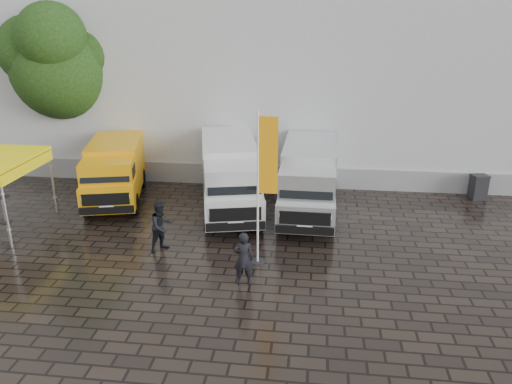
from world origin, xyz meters
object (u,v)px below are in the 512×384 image
(van_silver, at_px, (308,181))
(person_tent, at_px, (161,226))
(flagpole, at_px, (264,181))
(cocktail_table, at_px, (4,209))
(wheelie_bin, at_px, (478,187))
(person_front, at_px, (243,259))
(van_white, at_px, (230,177))
(van_yellow, at_px, (115,173))

(van_silver, xyz_separation_m, person_tent, (-5.03, -4.12, -0.48))
(flagpole, relative_size, person_tent, 2.86)
(van_silver, xyz_separation_m, cocktail_table, (-12.06, -2.46, -0.84))
(van_silver, height_order, wheelie_bin, van_silver)
(person_front, bearing_deg, person_tent, -40.64)
(van_silver, height_order, person_front, van_silver)
(wheelie_bin, bearing_deg, van_white, -177.74)
(van_white, xyz_separation_m, flagpole, (1.91, -4.63, 1.48))
(cocktail_table, bearing_deg, van_silver, 11.55)
(cocktail_table, distance_m, person_front, 10.88)
(van_yellow, relative_size, wheelie_bin, 4.95)
(van_yellow, relative_size, person_tent, 3.06)
(flagpole, distance_m, person_tent, 4.20)
(flagpole, relative_size, person_front, 2.98)
(wheelie_bin, bearing_deg, van_silver, -172.26)
(van_white, distance_m, van_silver, 3.29)
(van_silver, bearing_deg, van_white, -179.36)
(van_silver, bearing_deg, flagpole, -105.87)
(cocktail_table, distance_m, wheelie_bin, 20.30)
(van_white, xyz_separation_m, van_silver, (3.28, 0.00, -0.04))
(cocktail_table, bearing_deg, flagpole, -11.46)
(van_white, bearing_deg, van_yellow, 162.09)
(van_yellow, xyz_separation_m, van_silver, (8.51, -0.44, 0.11))
(cocktail_table, xyz_separation_m, person_tent, (7.04, -1.65, 0.36))
(person_front, distance_m, person_tent, 3.77)
(van_silver, distance_m, flagpole, 5.07)
(flagpole, distance_m, person_front, 2.56)
(van_silver, relative_size, cocktail_table, 5.84)
(van_yellow, bearing_deg, wheelie_bin, -6.61)
(flagpole, bearing_deg, cocktail_table, 168.54)
(van_silver, xyz_separation_m, wheelie_bin, (7.59, 2.61, -0.83))
(wheelie_bin, distance_m, person_front, 12.83)
(wheelie_bin, height_order, person_front, person_front)
(van_yellow, height_order, person_front, van_yellow)
(van_silver, bearing_deg, van_yellow, 177.68)
(person_tent, bearing_deg, van_silver, -14.76)
(van_silver, xyz_separation_m, flagpole, (-1.37, -4.63, 1.52))
(van_silver, distance_m, person_front, 6.39)
(van_yellow, relative_size, van_white, 0.84)
(van_silver, distance_m, wheelie_bin, 8.07)
(wheelie_bin, height_order, person_tent, person_tent)
(van_white, xyz_separation_m, person_front, (1.46, -6.11, -0.56))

